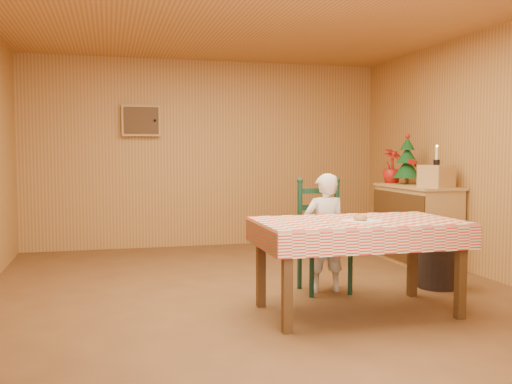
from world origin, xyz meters
TOP-DOWN VIEW (x-y plane):
  - ground at (0.00, 0.00)m, footprint 6.00×6.00m
  - cabin_walls at (-0.00, 0.53)m, footprint 5.10×6.05m
  - dining_table at (0.63, -0.69)m, footprint 1.66×0.96m
  - ladder_chair at (0.63, 0.10)m, footprint 0.44×0.40m
  - seated_child at (0.63, 0.04)m, footprint 0.41×0.27m
  - napkin at (0.63, -0.74)m, footprint 0.34×0.34m
  - donut at (0.63, -0.74)m, footprint 0.13×0.13m
  - shelf_unit at (2.21, 1.11)m, footprint 0.54×1.24m
  - crate at (2.22, 0.71)m, footprint 0.38×0.38m
  - christmas_tree at (2.22, 1.36)m, footprint 0.34×0.34m
  - flower_arrangement at (2.17, 1.66)m, footprint 0.29×0.29m
  - candle_set at (2.22, 0.71)m, footprint 0.07×0.07m
  - storage_bin at (1.76, -0.08)m, footprint 0.52×0.52m

SIDE VIEW (x-z plane):
  - ground at x=0.00m, z-range 0.00..0.00m
  - storage_bin at x=1.76m, z-range 0.00..0.39m
  - shelf_unit at x=2.21m, z-range 0.00..0.93m
  - ladder_chair at x=0.63m, z-range -0.04..1.04m
  - seated_child at x=0.63m, z-range 0.00..1.12m
  - dining_table at x=0.63m, z-range 0.30..1.07m
  - napkin at x=0.63m, z-range 0.77..0.77m
  - donut at x=0.63m, z-range 0.77..0.81m
  - crate at x=2.22m, z-range 0.93..1.18m
  - flower_arrangement at x=2.17m, z-range 0.93..1.37m
  - christmas_tree at x=2.22m, z-range 0.90..1.52m
  - candle_set at x=2.22m, z-range 1.13..1.36m
  - cabin_walls at x=0.00m, z-range 0.50..3.15m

